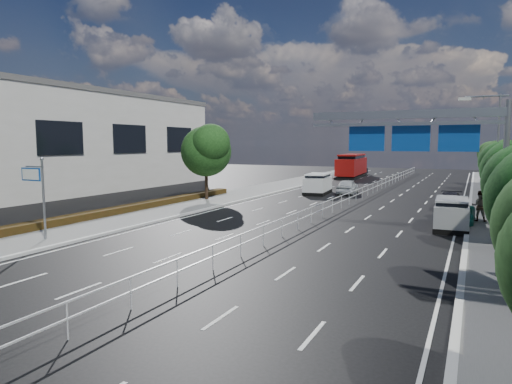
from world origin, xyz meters
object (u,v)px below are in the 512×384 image
at_px(silver_minivan, 451,214).
at_px(overhead_gantry, 425,133).
at_px(toilet_sign, 37,184).
at_px(parked_car_dark, 449,201).
at_px(pedestrian_b, 479,206).
at_px(near_car_dark, 359,170).
at_px(near_car_silver, 348,187).
at_px(red_bus, 352,165).
at_px(white_minivan, 318,184).
at_px(parked_car_teal, 456,213).
at_px(pedestrian_a, 508,204).

bearing_deg(silver_minivan, overhead_gantry, -117.99).
xyz_separation_m(toilet_sign, parked_car_dark, (18.55, 21.30, -2.30)).
bearing_deg(overhead_gantry, pedestrian_b, 63.28).
height_order(near_car_dark, silver_minivan, silver_minivan).
bearing_deg(near_car_silver, near_car_dark, -83.84).
bearing_deg(parked_car_dark, overhead_gantry, -93.25).
bearing_deg(toilet_sign, overhead_gantry, 29.60).
bearing_deg(overhead_gantry, toilet_sign, -150.40).
relative_size(red_bus, near_car_silver, 2.68).
height_order(toilet_sign, near_car_silver, toilet_sign).
bearing_deg(overhead_gantry, white_minivan, 123.73).
relative_size(toilet_sign, parked_car_teal, 0.95).
relative_size(near_car_dark, pedestrian_a, 3.09).
height_order(red_bus, pedestrian_a, red_bus).
distance_m(toilet_sign, pedestrian_b, 25.95).
distance_m(white_minivan, silver_minivan, 19.46).
bearing_deg(pedestrian_a, red_bus, -60.13).
xyz_separation_m(near_car_dark, silver_minivan, (15.53, -43.33, 0.07)).
relative_size(parked_car_dark, pedestrian_a, 2.76).
height_order(toilet_sign, parked_car_dark, toilet_sign).
xyz_separation_m(toilet_sign, parked_car_teal, (19.25, 15.10, -2.31)).
height_order(silver_minivan, parked_car_teal, silver_minivan).
bearing_deg(near_car_silver, red_bus, -81.68).
xyz_separation_m(toilet_sign, silver_minivan, (19.07, 12.90, -2.05)).
bearing_deg(near_car_silver, parked_car_teal, 122.99).
bearing_deg(white_minivan, overhead_gantry, -61.75).
height_order(near_car_dark, pedestrian_b, pedestrian_b).
bearing_deg(pedestrian_a, pedestrian_b, 61.04).
xyz_separation_m(overhead_gantry, pedestrian_a, (4.65, 8.99, -4.66)).
distance_m(near_car_dark, pedestrian_b, 43.92).
relative_size(pedestrian_a, pedestrian_b, 0.84).
distance_m(white_minivan, pedestrian_b, 18.58).
xyz_separation_m(toilet_sign, overhead_gantry, (17.69, 10.05, 2.66)).
distance_m(overhead_gantry, parked_car_teal, 7.25).
bearing_deg(near_car_silver, parked_car_dark, 138.35).
height_order(white_minivan, near_car_dark, white_minivan).
bearing_deg(near_car_dark, silver_minivan, 111.72).
relative_size(overhead_gantry, near_car_silver, 2.35).
height_order(parked_car_teal, pedestrian_a, pedestrian_a).
xyz_separation_m(silver_minivan, pedestrian_a, (3.28, 6.14, 0.05)).
bearing_deg(red_bus, silver_minivan, -71.55).
height_order(silver_minivan, parked_car_dark, silver_minivan).
distance_m(white_minivan, parked_car_dark, 13.87).
height_order(toilet_sign, pedestrian_b, toilet_sign).
relative_size(near_car_silver, near_car_dark, 0.87).
bearing_deg(parked_car_teal, overhead_gantry, -105.74).
bearing_deg(overhead_gantry, silver_minivan, 64.25).
height_order(parked_car_teal, pedestrian_b, pedestrian_b).
bearing_deg(white_minivan, pedestrian_a, -32.75).
height_order(near_car_dark, pedestrian_a, pedestrian_a).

